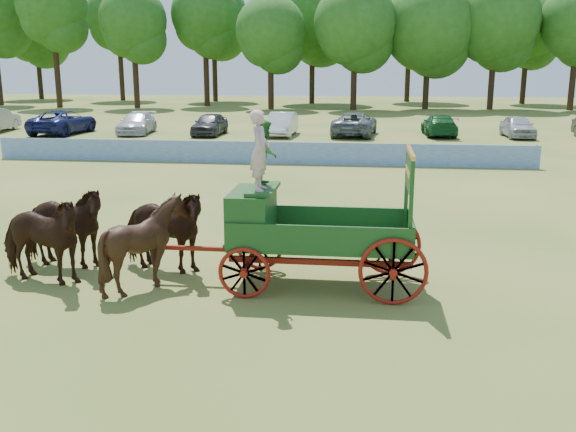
{
  "coord_description": "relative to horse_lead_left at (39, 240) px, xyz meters",
  "views": [
    {
      "loc": [
        4.17,
        -12.0,
        4.75
      ],
      "look_at": [
        2.42,
        2.18,
        1.3
      ],
      "focal_mm": 40.0,
      "sensor_mm": 36.0,
      "label": 1
    }
  ],
  "objects": [
    {
      "name": "horse_wheel_right",
      "position": [
        2.4,
        1.1,
        0.0
      ],
      "size": [
        2.53,
        1.59,
        1.98
      ],
      "primitive_type": "imported",
      "rotation": [
        0.0,
        0.0,
        1.33
      ],
      "color": "#321D0E",
      "rests_on": "ground"
    },
    {
      "name": "farm_dray",
      "position": [
        5.38,
        0.56,
        0.6
      ],
      "size": [
        6.0,
        2.0,
        3.8
      ],
      "color": "maroon",
      "rests_on": "ground"
    },
    {
      "name": "horse_wheel_left",
      "position": [
        2.4,
        0.0,
        0.0
      ],
      "size": [
        2.08,
        1.93,
        1.98
      ],
      "primitive_type": "imported",
      "rotation": [
        0.0,
        0.0,
        1.77
      ],
      "color": "#321D0E",
      "rests_on": "ground"
    },
    {
      "name": "sponsor_banner",
      "position": [
        1.84,
        17.37,
        -0.46
      ],
      "size": [
        26.0,
        0.08,
        1.05
      ],
      "primitive_type": "cube",
      "color": "#1C4B9B",
      "rests_on": "ground"
    },
    {
      "name": "horse_lead_right",
      "position": [
        0.0,
        1.1,
        0.0
      ],
      "size": [
        2.44,
        1.3,
        1.98
      ],
      "primitive_type": "imported",
      "rotation": [
        0.0,
        0.0,
        1.47
      ],
      "color": "#321D0E",
      "rests_on": "ground"
    },
    {
      "name": "ground",
      "position": [
        2.84,
        -0.63,
        -0.99
      ],
      "size": [
        160.0,
        160.0,
        0.0
      ],
      "primitive_type": "plane",
      "color": "olive",
      "rests_on": "ground"
    },
    {
      "name": "parked_cars",
      "position": [
        4.1,
        29.29,
        -0.23
      ],
      "size": [
        56.46,
        7.13,
        1.62
      ],
      "color": "silver",
      "rests_on": "ground"
    },
    {
      "name": "horse_lead_left",
      "position": [
        0.0,
        0.0,
        0.0
      ],
      "size": [
        2.51,
        1.54,
        1.98
      ],
      "primitive_type": "imported",
      "rotation": [
        0.0,
        0.0,
        1.35
      ],
      "color": "#321D0E",
      "rests_on": "ground"
    },
    {
      "name": "treeline",
      "position": [
        -1.74,
        58.82,
        8.31
      ],
      "size": [
        90.42,
        22.76,
        14.84
      ],
      "color": "#382314",
      "rests_on": "ground"
    }
  ]
}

